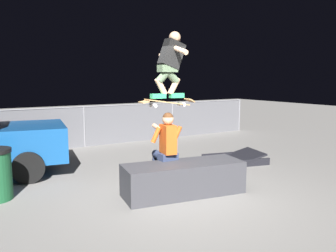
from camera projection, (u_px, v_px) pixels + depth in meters
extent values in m
plane|color=slate|center=(180.00, 196.00, 5.80)|extent=(40.00, 40.00, 0.00)
cube|color=#38383D|center=(183.00, 179.00, 5.85)|extent=(2.14, 1.04, 0.55)
cube|color=#2D3856|center=(168.00, 157.00, 6.03)|extent=(0.32, 0.20, 0.12)
cube|color=#D15119|center=(168.00, 139.00, 5.99)|extent=(0.25, 0.37, 0.50)
sphere|color=tan|center=(168.00, 119.00, 5.94)|extent=(0.20, 0.20, 0.20)
sphere|color=#4F2E19|center=(168.00, 118.00, 5.93)|extent=(0.19, 0.19, 0.19)
cylinder|color=#D15119|center=(156.00, 135.00, 5.96)|extent=(0.20, 0.11, 0.29)
cylinder|color=tan|center=(158.00, 128.00, 6.06)|extent=(0.25, 0.11, 0.19)
cylinder|color=#D15119|center=(177.00, 134.00, 6.10)|extent=(0.20, 0.11, 0.29)
cylinder|color=tan|center=(171.00, 128.00, 6.15)|extent=(0.25, 0.11, 0.19)
cylinder|color=#2D3856|center=(159.00, 156.00, 6.18)|extent=(0.21, 0.42, 0.14)
cylinder|color=#2D3856|center=(155.00, 169.00, 6.41)|extent=(0.11, 0.11, 0.51)
cube|color=white|center=(155.00, 181.00, 6.49)|extent=(0.14, 0.27, 0.08)
cylinder|color=#2D3856|center=(168.00, 155.00, 6.25)|extent=(0.21, 0.42, 0.14)
cylinder|color=#2D3856|center=(164.00, 168.00, 6.47)|extent=(0.11, 0.11, 0.51)
cube|color=white|center=(163.00, 180.00, 6.55)|extent=(0.14, 0.27, 0.08)
cube|color=#AD8451|center=(168.00, 102.00, 5.90)|extent=(0.80, 0.24, 0.13)
cube|color=#AD8451|center=(190.00, 100.00, 6.11)|extent=(0.13, 0.21, 0.07)
cube|color=#AD8451|center=(144.00, 102.00, 5.68)|extent=(0.13, 0.21, 0.04)
cube|color=#99999E|center=(181.00, 103.00, 6.03)|extent=(0.07, 0.16, 0.04)
cylinder|color=white|center=(179.00, 104.00, 6.12)|extent=(0.06, 0.03, 0.05)
cylinder|color=white|center=(184.00, 105.00, 5.96)|extent=(0.06, 0.03, 0.05)
cube|color=#99999E|center=(153.00, 104.00, 5.76)|extent=(0.07, 0.16, 0.04)
cylinder|color=white|center=(151.00, 105.00, 5.84)|extent=(0.06, 0.03, 0.05)
cylinder|color=white|center=(155.00, 106.00, 5.69)|extent=(0.06, 0.03, 0.05)
cube|color=#2D9E66|center=(177.00, 96.00, 5.97)|extent=(0.26, 0.11, 0.08)
cube|color=#2D9E66|center=(158.00, 96.00, 5.79)|extent=(0.26, 0.11, 0.08)
cylinder|color=tan|center=(174.00, 86.00, 5.92)|extent=(0.24, 0.11, 0.31)
cylinder|color=#4E6348|center=(170.00, 75.00, 5.86)|extent=(0.34, 0.15, 0.33)
cylinder|color=tan|center=(161.00, 86.00, 5.80)|extent=(0.24, 0.11, 0.31)
cylinder|color=#4E6348|center=(165.00, 74.00, 5.80)|extent=(0.34, 0.15, 0.33)
cube|color=#4E6348|center=(168.00, 69.00, 5.82)|extent=(0.31, 0.21, 0.12)
cube|color=black|center=(172.00, 54.00, 5.82)|extent=(0.46, 0.24, 0.52)
sphere|color=tan|center=(175.00, 37.00, 5.81)|extent=(0.20, 0.20, 0.20)
cylinder|color=tan|center=(166.00, 52.00, 6.01)|extent=(0.10, 0.45, 0.19)
cylinder|color=tan|center=(179.00, 50.00, 5.63)|extent=(0.10, 0.45, 0.19)
cube|color=black|center=(235.00, 161.00, 8.07)|extent=(1.42, 1.15, 0.06)
cube|color=black|center=(235.00, 159.00, 8.06)|extent=(1.37, 1.13, 0.35)
cube|color=black|center=(223.00, 156.00, 8.42)|extent=(1.09, 0.31, 0.16)
cube|color=black|center=(248.00, 163.00, 7.71)|extent=(1.09, 0.31, 0.16)
cylinder|color=slate|center=(84.00, 127.00, 9.88)|extent=(0.05, 0.05, 1.16)
cylinder|color=slate|center=(172.00, 120.00, 11.45)|extent=(0.05, 0.05, 1.16)
cylinder|color=slate|center=(239.00, 115.00, 13.01)|extent=(0.05, 0.05, 1.16)
cylinder|color=slate|center=(84.00, 107.00, 9.80)|extent=(12.00, 0.04, 0.04)
cube|color=#59595E|center=(84.00, 127.00, 9.88)|extent=(12.00, 0.01, 1.16)
cylinder|color=black|center=(28.00, 150.00, 8.05)|extent=(0.63, 0.32, 0.60)
cylinder|color=black|center=(28.00, 167.00, 6.49)|extent=(0.63, 0.32, 0.60)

